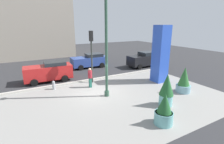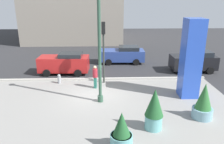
# 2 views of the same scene
# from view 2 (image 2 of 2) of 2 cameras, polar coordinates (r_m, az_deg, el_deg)

# --- Properties ---
(ground_plane) EXTENTS (60.00, 60.00, 0.00)m
(ground_plane) POSITION_cam_2_polar(r_m,az_deg,el_deg) (19.44, -3.97, -1.10)
(ground_plane) COLOR #2D2D30
(plaza_pavement) EXTENTS (18.00, 10.00, 0.02)m
(plaza_pavement) POSITION_cam_2_polar(r_m,az_deg,el_deg) (13.95, -4.73, -9.43)
(plaza_pavement) COLOR gray
(plaza_pavement) RESTS_ON ground_plane
(curb_strip) EXTENTS (18.00, 0.24, 0.16)m
(curb_strip) POSITION_cam_2_polar(r_m,az_deg,el_deg) (18.59, -4.06, -1.78)
(curb_strip) COLOR #B7B2A8
(curb_strip) RESTS_ON ground_plane
(lamp_post) EXTENTS (0.44, 0.44, 7.38)m
(lamp_post) POSITION_cam_2_polar(r_m,az_deg,el_deg) (13.72, -3.18, 6.21)
(lamp_post) COLOR #335642
(lamp_post) RESTS_ON ground_plane
(art_pillar_blue) EXTENTS (1.17, 1.17, 5.25)m
(art_pillar_blue) POSITION_cam_2_polar(r_m,az_deg,el_deg) (15.69, 19.34, 3.10)
(art_pillar_blue) COLOR blue
(art_pillar_blue) RESTS_ON ground_plane
(potted_plant_near_right) EXTENTS (0.96, 0.96, 2.22)m
(potted_plant_near_right) POSITION_cam_2_polar(r_m,az_deg,el_deg) (11.74, 10.62, -9.13)
(potted_plant_near_right) COLOR #6BB2B2
(potted_plant_near_right) RESTS_ON ground_plane
(potted_plant_by_pillar) EXTENTS (1.01, 1.01, 1.83)m
(potted_plant_by_pillar) POSITION_cam_2_polar(r_m,az_deg,el_deg) (10.32, 2.41, -15.17)
(potted_plant_by_pillar) COLOR #6BB2B2
(potted_plant_by_pillar) RESTS_ON ground_plane
(potted_plant_curbside) EXTENTS (1.14, 1.14, 2.08)m
(potted_plant_curbside) POSITION_cam_2_polar(r_m,az_deg,el_deg) (13.60, 22.11, -7.25)
(potted_plant_curbside) COLOR #7AA8B7
(potted_plant_curbside) RESTS_ON ground_plane
(fire_hydrant) EXTENTS (0.36, 0.26, 0.75)m
(fire_hydrant) POSITION_cam_2_polar(r_m,az_deg,el_deg) (18.23, -13.19, -1.69)
(fire_hydrant) COLOR #99999E
(fire_hydrant) RESTS_ON ground_plane
(traffic_light_far_side) EXTENTS (0.28, 0.42, 4.76)m
(traffic_light_far_side) POSITION_cam_2_polar(r_m,az_deg,el_deg) (17.15, -2.16, 7.39)
(traffic_light_far_side) COLOR #333833
(traffic_light_far_side) RESTS_ON ground_plane
(car_intersection) EXTENTS (4.38, 2.09, 1.87)m
(car_intersection) POSITION_cam_2_polar(r_m,az_deg,el_deg) (20.31, -11.88, 2.23)
(car_intersection) COLOR red
(car_intersection) RESTS_ON ground_plane
(car_curb_west) EXTENTS (4.49, 2.12, 1.73)m
(car_curb_west) POSITION_cam_2_polar(r_m,az_deg,el_deg) (23.19, 2.76, 4.44)
(car_curb_west) COLOR #2D4793
(car_curb_west) RESTS_ON ground_plane
(car_curb_east) EXTENTS (4.02, 2.10, 1.88)m
(car_curb_east) POSITION_cam_2_polar(r_m,az_deg,el_deg) (21.79, 19.97, 2.58)
(car_curb_east) COLOR black
(car_curb_east) RESTS_ON ground_plane
(pedestrian_crossing) EXTENTS (0.39, 0.39, 1.74)m
(pedestrian_crossing) POSITION_cam_2_polar(r_m,az_deg,el_deg) (16.70, -4.28, -0.94)
(pedestrian_crossing) COLOR #236656
(pedestrian_crossing) RESTS_ON ground_plane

